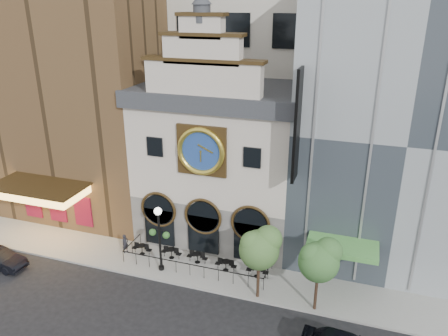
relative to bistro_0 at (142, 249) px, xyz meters
name	(u,v)px	position (x,y,z in m)	size (l,w,h in m)	color
ground	(183,287)	(4.51, -2.57, -0.61)	(120.00, 120.00, 0.00)	black
sidewalk	(197,266)	(4.51, -0.07, -0.54)	(44.00, 5.00, 0.15)	gray
clock_building	(220,158)	(4.51, 5.25, 6.07)	(12.60, 8.78, 18.65)	#605E5B
theater_building	(86,69)	(-8.49, 7.38, 11.99)	(14.00, 15.60, 25.00)	brown
retail_building	(402,122)	(17.51, 7.41, 9.53)	(14.00, 14.40, 20.00)	gray
cafe_railing	(197,260)	(4.51, -0.07, -0.01)	(10.60, 2.60, 0.90)	black
bistro_0	(142,249)	(0.00, 0.00, 0.00)	(1.58, 0.68, 0.90)	black
bistro_1	(171,253)	(2.35, 0.22, 0.00)	(1.58, 0.68, 0.90)	black
bistro_2	(197,257)	(4.42, 0.27, 0.00)	(1.58, 0.68, 0.90)	black
bistro_3	(226,265)	(6.72, -0.01, 0.00)	(1.58, 0.68, 0.90)	black
bistro_4	(257,271)	(9.04, -0.03, 0.00)	(1.58, 0.68, 0.90)	black
pedestrian	(125,244)	(-1.31, -0.16, 0.29)	(0.55, 0.36, 1.51)	black
lamppost	(159,232)	(2.29, -1.37, 2.60)	(1.58, 0.58, 4.95)	black
tree_left	(260,247)	(9.66, -2.10, 3.28)	(2.65, 2.55, 5.10)	#382619
tree_right	(320,259)	(13.35, -2.14, 3.18)	(2.58, 2.48, 4.97)	#382619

